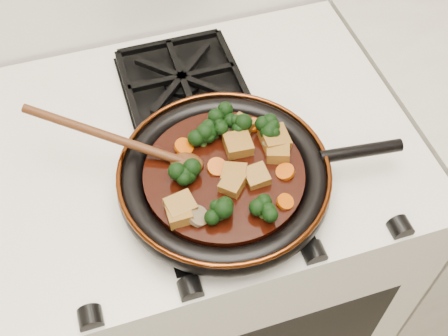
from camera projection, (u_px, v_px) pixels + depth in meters
name	position (u px, v px, depth m)	size (l,w,h in m)	color
stove	(208.00, 255.00, 1.38)	(0.76, 0.60, 0.90)	silver
burner_grate_front	(226.00, 195.00, 0.93)	(0.23, 0.23, 0.03)	black
burner_grate_back	(182.00, 81.00, 1.09)	(0.23, 0.23, 0.03)	black
skillet	(225.00, 177.00, 0.91)	(0.47, 0.35, 0.05)	black
braising_sauce	(224.00, 176.00, 0.91)	(0.26, 0.26, 0.02)	black
tofu_cube_0	(278.00, 152.00, 0.92)	(0.04, 0.04, 0.02)	brown
tofu_cube_1	(274.00, 139.00, 0.93)	(0.04, 0.05, 0.02)	brown
tofu_cube_2	(238.00, 145.00, 0.92)	(0.04, 0.04, 0.02)	brown
tofu_cube_3	(179.00, 214.00, 0.84)	(0.04, 0.04, 0.02)	brown
tofu_cube_4	(232.00, 184.00, 0.88)	(0.04, 0.03, 0.02)	brown
tofu_cube_5	(181.00, 206.00, 0.85)	(0.04, 0.04, 0.02)	brown
tofu_cube_6	(257.00, 177.00, 0.89)	(0.04, 0.04, 0.02)	brown
tofu_cube_7	(242.00, 125.00, 0.95)	(0.04, 0.03, 0.02)	brown
tofu_cube_8	(234.00, 174.00, 0.89)	(0.03, 0.04, 0.02)	brown
broccoli_floret_0	(184.00, 174.00, 0.88)	(0.06, 0.06, 0.05)	black
broccoli_floret_1	(203.00, 140.00, 0.93)	(0.06, 0.06, 0.05)	black
broccoli_floret_2	(270.00, 130.00, 0.94)	(0.06, 0.06, 0.06)	black
broccoli_floret_3	(215.00, 132.00, 0.94)	(0.05, 0.05, 0.05)	black
broccoli_floret_4	(220.00, 213.00, 0.84)	(0.06, 0.06, 0.05)	black
broccoli_floret_5	(264.00, 211.00, 0.84)	(0.05, 0.05, 0.06)	black
broccoli_floret_6	(224.00, 120.00, 0.95)	(0.06, 0.06, 0.06)	black
broccoli_floret_7	(235.00, 125.00, 0.94)	(0.06, 0.06, 0.06)	black
carrot_coin_0	(217.00, 167.00, 0.90)	(0.03, 0.03, 0.01)	#B74705
carrot_coin_1	(184.00, 147.00, 0.93)	(0.03, 0.03, 0.01)	#B74705
carrot_coin_2	(285.00, 172.00, 0.90)	(0.03, 0.03, 0.01)	#B74705
carrot_coin_3	(253.00, 125.00, 0.95)	(0.03, 0.03, 0.01)	#B74705
carrot_coin_4	(285.00, 202.00, 0.86)	(0.03, 0.03, 0.01)	#B74705
carrot_coin_5	(248.00, 173.00, 0.89)	(0.03, 0.03, 0.01)	#B74705
mushroom_slice_0	(272.00, 144.00, 0.93)	(0.03, 0.03, 0.01)	brown
mushroom_slice_1	(231.00, 124.00, 0.95)	(0.03, 0.03, 0.01)	brown
mushroom_slice_2	(179.00, 204.00, 0.86)	(0.03, 0.03, 0.01)	brown
mushroom_slice_3	(198.00, 216.00, 0.84)	(0.03, 0.03, 0.01)	brown
wooden_spoon	(138.00, 146.00, 0.90)	(0.16, 0.11, 0.28)	#4B2510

